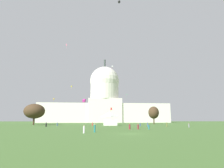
# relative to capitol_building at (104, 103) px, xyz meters

# --- Properties ---
(ground_plane) EXTENTS (800.00, 800.00, 0.00)m
(ground_plane) POSITION_rel_capitol_building_xyz_m (-5.51, -173.67, -20.48)
(ground_plane) COLOR #42662D
(capitol_building) EXTENTS (132.34, 30.77, 67.28)m
(capitol_building) POSITION_rel_capitol_building_xyz_m (0.00, 0.00, 0.00)
(capitol_building) COLOR silver
(capitol_building) RESTS_ON ground_plane
(event_tent) EXTENTS (6.90, 7.22, 6.58)m
(event_tent) POSITION_rel_capitol_building_xyz_m (-4.23, -113.39, -17.13)
(event_tent) COLOR white
(event_tent) RESTS_ON ground_plane
(tree_west_near) EXTENTS (15.70, 15.34, 11.47)m
(tree_west_near) POSITION_rel_capitol_building_xyz_m (-44.58, -96.29, -13.08)
(tree_west_near) COLOR #42301E
(tree_west_near) RESTS_ON ground_plane
(tree_east_far) EXTENTS (8.91, 9.85, 11.77)m
(tree_east_far) POSITION_rel_capitol_building_xyz_m (28.91, -76.51, -12.90)
(tree_east_far) COLOR #42301E
(tree_east_far) RESTS_ON ground_plane
(person_denim_mid_center) EXTENTS (0.53, 0.53, 1.49)m
(person_denim_mid_center) POSITION_rel_capitol_building_xyz_m (7.44, -126.47, -19.81)
(person_denim_mid_center) COLOR #3D5684
(person_denim_mid_center) RESTS_ON ground_plane
(person_denim_edge_west) EXTENTS (0.56, 0.56, 1.78)m
(person_denim_edge_west) POSITION_rel_capitol_building_xyz_m (8.54, -134.16, -19.66)
(person_denim_edge_west) COLOR #3D5684
(person_denim_edge_west) RESTS_ON ground_plane
(person_teal_near_tree_west) EXTENTS (0.34, 0.34, 1.80)m
(person_teal_near_tree_west) POSITION_rel_capitol_building_xyz_m (-12.43, -168.28, -19.63)
(person_teal_near_tree_west) COLOR #1E757A
(person_teal_near_tree_west) RESTS_ON ground_plane
(person_black_front_center) EXTENTS (0.64, 0.64, 1.75)m
(person_black_front_center) POSITION_rel_capitol_building_xyz_m (-30.90, -129.00, -19.69)
(person_black_front_center) COLOR black
(person_black_front_center) RESTS_ON ground_plane
(person_teal_deep_crowd) EXTENTS (0.36, 0.36, 1.43)m
(person_teal_deep_crowd) POSITION_rel_capitol_building_xyz_m (2.92, -155.64, -19.82)
(person_teal_deep_crowd) COLOR #1E757A
(person_teal_deep_crowd) RESTS_ON ground_plane
(person_denim_lawn_far_right) EXTENTS (0.61, 0.61, 1.58)m
(person_denim_lawn_far_right) POSITION_rel_capitol_building_xyz_m (-28.23, -118.95, -19.76)
(person_denim_lawn_far_right) COLOR #3D5684
(person_denim_lawn_far_right) RESTS_ON ground_plane
(person_white_front_right) EXTENTS (0.51, 0.51, 1.63)m
(person_white_front_right) POSITION_rel_capitol_building_xyz_m (-14.58, -170.80, -19.73)
(person_white_front_right) COLOR silver
(person_white_front_right) RESTS_ON ground_plane
(person_maroon_back_center) EXTENTS (0.49, 0.49, 1.62)m
(person_maroon_back_center) POSITION_rel_capitol_building_xyz_m (-2.50, -155.28, -19.75)
(person_maroon_back_center) COLOR maroon
(person_maroon_back_center) RESTS_ON ground_plane
(person_grey_edge_east) EXTENTS (0.54, 0.54, 1.54)m
(person_grey_edge_east) POSITION_rel_capitol_building_xyz_m (21.69, -141.33, -19.79)
(person_grey_edge_east) COLOR gray
(person_grey_edge_east) RESTS_ON ground_plane
(person_olive_mid_right) EXTENTS (0.55, 0.55, 1.69)m
(person_olive_mid_right) POSITION_rel_capitol_building_xyz_m (16.44, -133.45, -19.71)
(person_olive_mid_right) COLOR olive
(person_olive_mid_right) RESTS_ON ground_plane
(person_red_back_left) EXTENTS (0.60, 0.60, 1.55)m
(person_red_back_left) POSITION_rel_capitol_building_xyz_m (-12.71, -115.11, -19.78)
(person_red_back_left) COLOR red
(person_red_back_left) RESTS_ON ground_plane
(person_maroon_front_left) EXTENTS (0.47, 0.47, 1.57)m
(person_maroon_front_left) POSITION_rel_capitol_building_xyz_m (-0.00, -154.92, -19.77)
(person_maroon_front_left) COLOR maroon
(person_maroon_front_left) RESTS_ON ground_plane
(kite_gold_mid) EXTENTS (1.07, 1.13, 3.98)m
(kite_gold_mid) POSITION_rel_capitol_building_xyz_m (-45.37, -36.42, -0.23)
(kite_gold_mid) COLOR gold
(kite_pink_high) EXTENTS (1.24, 0.79, 4.10)m
(kite_pink_high) POSITION_rel_capitol_building_xyz_m (-32.11, -71.21, 35.25)
(kite_pink_high) COLOR pink
(kite_yellow_mid) EXTENTS (1.35, 1.36, 4.35)m
(kite_yellow_mid) POSITION_rel_capitol_building_xyz_m (-32.59, -20.45, 13.66)
(kite_yellow_mid) COLOR yellow
(kite_white_high) EXTENTS (1.01, 1.02, 3.13)m
(kite_white_high) POSITION_rel_capitol_building_xyz_m (2.03, -61.59, 22.82)
(kite_white_high) COLOR white
(kite_red_low) EXTENTS (1.04, 1.08, 4.57)m
(kite_red_low) POSITION_rel_capitol_building_xyz_m (-2.97, -106.27, -12.13)
(kite_red_low) COLOR red
(kite_black_high) EXTENTS (1.18, 1.19, 1.01)m
(kite_black_high) POSITION_rel_capitol_building_xyz_m (-1.42, -127.68, 35.94)
(kite_black_high) COLOR black
(kite_green_mid) EXTENTS (1.86, 1.34, 2.67)m
(kite_green_mid) POSITION_rel_capitol_building_xyz_m (14.53, -55.56, 1.43)
(kite_green_mid) COLOR green
(kite_turquoise_low) EXTENTS (0.69, 1.67, 2.27)m
(kite_turquoise_low) POSITION_rel_capitol_building_xyz_m (0.30, -45.89, -9.30)
(kite_turquoise_low) COLOR teal
(kite_magenta_low) EXTENTS (1.32, 1.38, 3.57)m
(kite_magenta_low) POSITION_rel_capitol_building_xyz_m (-16.18, -133.14, -10.47)
(kite_magenta_low) COLOR #D1339E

